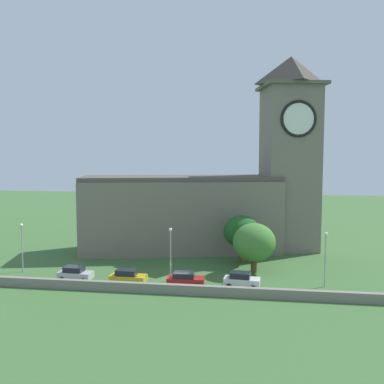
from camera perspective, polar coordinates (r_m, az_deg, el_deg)
The scene contains 12 objects.
ground_plane at distance 67.31m, azimuth 0.37°, elevation -8.30°, with size 200.00×200.00×0.00m, color #3D6633.
church at distance 68.36m, azimuth 4.02°, elevation 0.16°, with size 39.38×17.86×31.27m.
quay_barrier at distance 48.59m, azimuth -2.84°, elevation -13.00°, with size 52.17×0.70×1.11m, color gray.
car_silver at distance 54.99m, azimuth -15.55°, elevation -10.61°, with size 4.25×2.30×1.81m.
car_yellow at distance 52.20m, azimuth -8.70°, elevation -11.32°, with size 4.38×2.26×1.84m.
car_red at distance 51.06m, azimuth -0.92°, elevation -11.73°, with size 4.50×2.46×1.68m.
car_white at distance 50.75m, azimuth 6.73°, elevation -11.77°, with size 4.33×2.49×1.87m.
streetlamp_west_end at distance 60.50m, azimuth -22.09°, elevation -5.97°, with size 0.44×0.44×6.52m.
streetlamp_west_mid at distance 52.22m, azimuth -2.93°, elevation -7.23°, with size 0.44×0.44×6.67m.
streetlamp_central at distance 52.32m, azimuth 17.64°, elevation -7.51°, with size 0.44×0.44×6.57m.
tree_riverside_east at distance 56.34m, azimuth 8.42°, elevation -6.77°, with size 5.60×5.60×6.63m.
tree_churchyard at distance 61.04m, azimuth 6.75°, elevation -5.37°, with size 5.19×5.19×6.92m.
Camera 1 is at (8.86, -49.84, 15.75)m, focal length 39.33 mm.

